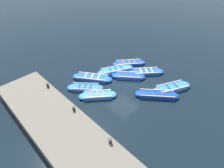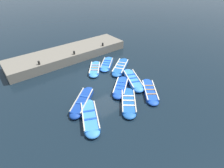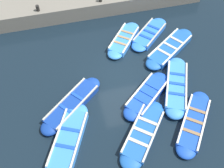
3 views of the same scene
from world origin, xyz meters
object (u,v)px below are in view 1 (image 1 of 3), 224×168
at_px(boat_bow_out, 85,88).
at_px(boat_far_corner, 146,72).
at_px(boat_centre, 129,63).
at_px(bollard_north, 48,85).
at_px(boat_outer_left, 98,95).
at_px(boat_end_of_row, 92,78).
at_px(boat_near_quay, 157,95).
at_px(boat_outer_right, 172,88).
at_px(boat_drifting, 128,76).
at_px(bollard_mid_north, 74,109).
at_px(boat_alongside, 116,70).
at_px(bollard_mid_south, 110,141).

bearing_deg(boat_bow_out, boat_far_corner, 158.22).
relative_size(boat_centre, bollard_north, 9.70).
bearing_deg(boat_bow_out, boat_outer_left, 94.06).
distance_m(boat_far_corner, boat_end_of_row, 5.51).
distance_m(boat_outer_left, boat_near_quay, 5.10).
bearing_deg(boat_bow_out, boat_end_of_row, -153.59).
bearing_deg(boat_outer_right, boat_drifting, -70.77).
distance_m(boat_bow_out, bollard_mid_north, 3.66).
bearing_deg(boat_alongside, bollard_mid_north, 18.90).
distance_m(boat_outer_right, bollard_north, 10.81).
bearing_deg(boat_end_of_row, bollard_north, -10.17).
xyz_separation_m(boat_drifting, bollard_north, (6.81, -3.02, 0.95)).
bearing_deg(boat_near_quay, bollard_mid_north, -23.83).
bearing_deg(boat_bow_out, bollard_mid_south, 65.88).
distance_m(boat_near_quay, boat_drifting, 3.57).
bearing_deg(bollard_north, boat_bow_out, 151.94).
bearing_deg(boat_centre, boat_alongside, -0.81).
xyz_separation_m(bollard_north, bollard_mid_south, (0.00, 7.44, 0.00)).
distance_m(boat_outer_right, bollard_mid_south, 8.26).
height_order(boat_outer_left, boat_alongside, boat_alongside).
xyz_separation_m(boat_alongside, boat_outer_right, (-1.54, 5.54, -0.01)).
bearing_deg(boat_drifting, bollard_north, -23.91).
relative_size(boat_outer_right, boat_centre, 1.11).
height_order(boat_drifting, boat_bow_out, boat_drifting).
bearing_deg(boat_centre, boat_bow_out, -0.36).
bearing_deg(boat_alongside, boat_outer_right, 105.51).
bearing_deg(boat_far_corner, boat_outer_left, -7.80).
relative_size(boat_end_of_row, bollard_north, 10.67).
relative_size(boat_end_of_row, boat_bow_out, 1.24).
relative_size(boat_end_of_row, boat_outer_right, 0.99).
bearing_deg(boat_bow_out, bollard_north, -28.06).
xyz_separation_m(boat_alongside, bollard_mid_north, (6.66, 2.28, 0.93)).
distance_m(boat_end_of_row, boat_drifting, 3.55).
bearing_deg(boat_outer_right, boat_near_quay, -13.39).
bearing_deg(boat_end_of_row, boat_bow_out, 26.41).
xyz_separation_m(boat_alongside, bollard_mid_south, (6.66, 6.00, 0.93)).
distance_m(boat_drifting, boat_outer_right, 4.20).
bearing_deg(boat_drifting, boat_bow_out, -21.05).
relative_size(boat_outer_left, bollard_mid_south, 8.74).
relative_size(boat_alongside, bollard_mid_north, 10.98).
height_order(boat_end_of_row, boat_bow_out, boat_end_of_row).
bearing_deg(boat_end_of_row, boat_near_quay, 111.98).
xyz_separation_m(boat_far_corner, boat_centre, (-0.05, -2.35, -0.01)).
bearing_deg(boat_outer_left, bollard_mid_south, 57.65).
bearing_deg(bollard_north, boat_end_of_row, 169.83).
bearing_deg(boat_centre, boat_end_of_row, -9.06).
distance_m(boat_drifting, bollard_north, 7.51).
xyz_separation_m(boat_outer_left, boat_drifting, (-4.01, 0.00, 0.01)).
bearing_deg(boat_outer_left, boat_near_quay, 135.78).
bearing_deg(bollard_mid_north, boat_outer_left, -165.92).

